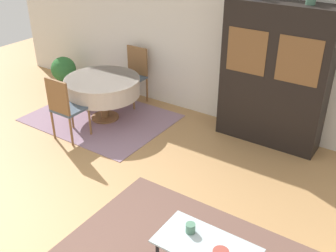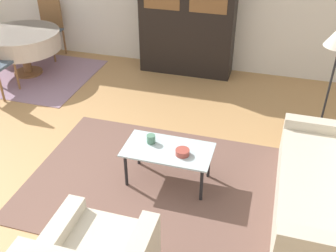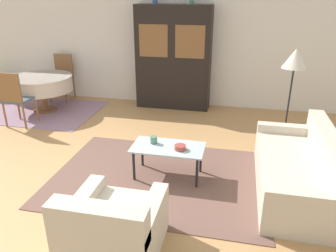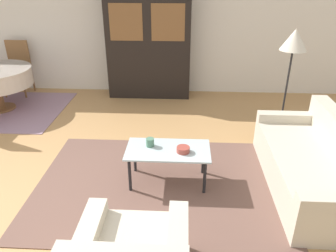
{
  "view_description": "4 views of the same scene",
  "coord_description": "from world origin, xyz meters",
  "px_view_note": "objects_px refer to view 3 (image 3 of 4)",
  "views": [
    {
      "loc": [
        2.49,
        -2.0,
        3.19
      ],
      "look_at": [
        0.2,
        1.4,
        0.95
      ],
      "focal_mm": 42.0,
      "sensor_mm": 36.0,
      "label": 1
    },
    {
      "loc": [
        2.24,
        -2.85,
        2.98
      ],
      "look_at": [
        1.29,
        0.43,
        0.75
      ],
      "focal_mm": 42.0,
      "sensor_mm": 36.0,
      "label": 2
    },
    {
      "loc": [
        2.12,
        -3.41,
        2.38
      ],
      "look_at": [
        1.29,
        0.43,
        0.75
      ],
      "focal_mm": 35.0,
      "sensor_mm": 36.0,
      "label": 3
    },
    {
      "loc": [
        1.46,
        -2.82,
        2.36
      ],
      "look_at": [
        1.29,
        0.43,
        0.75
      ],
      "focal_mm": 35.0,
      "sensor_mm": 36.0,
      "label": 4
    }
  ],
  "objects_px": {
    "coffee_table": "(168,150)",
    "dining_table": "(41,84)",
    "couch": "(300,171)",
    "dining_chair_near": "(15,96)",
    "display_cabinet": "(174,58)",
    "cup": "(154,140)",
    "dining_chair_far": "(62,74)",
    "floor_lamp": "(294,64)",
    "armchair": "(113,229)",
    "bowl": "(180,147)"
  },
  "relations": [
    {
      "from": "bowl",
      "to": "dining_chair_far",
      "type": "bearing_deg",
      "value": 138.3
    },
    {
      "from": "cup",
      "to": "bowl",
      "type": "distance_m",
      "value": 0.4
    },
    {
      "from": "armchair",
      "to": "bowl",
      "type": "height_order",
      "value": "armchair"
    },
    {
      "from": "dining_chair_near",
      "to": "cup",
      "type": "relative_size",
      "value": 10.4
    },
    {
      "from": "dining_table",
      "to": "dining_chair_near",
      "type": "distance_m",
      "value": 0.86
    },
    {
      "from": "display_cabinet",
      "to": "coffee_table",
      "type": "bearing_deg",
      "value": -79.92
    },
    {
      "from": "dining_chair_near",
      "to": "display_cabinet",
      "type": "bearing_deg",
      "value": 33.72
    },
    {
      "from": "coffee_table",
      "to": "bowl",
      "type": "relative_size",
      "value": 6.44
    },
    {
      "from": "coffee_table",
      "to": "cup",
      "type": "bearing_deg",
      "value": 163.69
    },
    {
      "from": "dining_chair_far",
      "to": "cup",
      "type": "xyz_separation_m",
      "value": [
        2.92,
        -2.83,
        -0.09
      ]
    },
    {
      "from": "armchair",
      "to": "dining_chair_far",
      "type": "xyz_separation_m",
      "value": [
        -2.93,
        4.41,
        0.31
      ]
    },
    {
      "from": "armchair",
      "to": "cup",
      "type": "xyz_separation_m",
      "value": [
        -0.01,
        1.58,
        0.22
      ]
    },
    {
      "from": "armchair",
      "to": "floor_lamp",
      "type": "xyz_separation_m",
      "value": [
        1.85,
        2.86,
        1.08
      ]
    },
    {
      "from": "dining_chair_far",
      "to": "floor_lamp",
      "type": "bearing_deg",
      "value": 161.98
    },
    {
      "from": "armchair",
      "to": "display_cabinet",
      "type": "height_order",
      "value": "display_cabinet"
    },
    {
      "from": "cup",
      "to": "bowl",
      "type": "relative_size",
      "value": 0.66
    },
    {
      "from": "dining_table",
      "to": "couch",
      "type": "bearing_deg",
      "value": -22.93
    },
    {
      "from": "armchair",
      "to": "bowl",
      "type": "xyz_separation_m",
      "value": [
        0.37,
        1.46,
        0.2
      ]
    },
    {
      "from": "dining_chair_far",
      "to": "bowl",
      "type": "bearing_deg",
      "value": 138.3
    },
    {
      "from": "dining_chair_near",
      "to": "floor_lamp",
      "type": "xyz_separation_m",
      "value": [
        4.78,
        0.16,
        0.77
      ]
    },
    {
      "from": "dining_chair_near",
      "to": "dining_chair_far",
      "type": "bearing_deg",
      "value": 90.0
    },
    {
      "from": "coffee_table",
      "to": "dining_table",
      "type": "height_order",
      "value": "dining_table"
    },
    {
      "from": "cup",
      "to": "coffee_table",
      "type": "bearing_deg",
      "value": -16.31
    },
    {
      "from": "dining_chair_far",
      "to": "floor_lamp",
      "type": "distance_m",
      "value": 5.09
    },
    {
      "from": "couch",
      "to": "dining_chair_far",
      "type": "bearing_deg",
      "value": 59.01
    },
    {
      "from": "floor_lamp",
      "to": "dining_chair_far",
      "type": "bearing_deg",
      "value": 161.98
    },
    {
      "from": "dining_chair_near",
      "to": "dining_chair_far",
      "type": "xyz_separation_m",
      "value": [
        0.0,
        1.71,
        0.0
      ]
    },
    {
      "from": "coffee_table",
      "to": "dining_table",
      "type": "bearing_deg",
      "value": 146.96
    },
    {
      "from": "coffee_table",
      "to": "bowl",
      "type": "distance_m",
      "value": 0.2
    },
    {
      "from": "dining_table",
      "to": "dining_chair_near",
      "type": "relative_size",
      "value": 1.22
    },
    {
      "from": "dining_table",
      "to": "floor_lamp",
      "type": "bearing_deg",
      "value": -8.31
    },
    {
      "from": "dining_chair_near",
      "to": "bowl",
      "type": "bearing_deg",
      "value": -20.45
    },
    {
      "from": "couch",
      "to": "dining_table",
      "type": "relative_size",
      "value": 1.54
    },
    {
      "from": "floor_lamp",
      "to": "dining_chair_near",
      "type": "bearing_deg",
      "value": -178.11
    },
    {
      "from": "armchair",
      "to": "bowl",
      "type": "distance_m",
      "value": 1.52
    },
    {
      "from": "cup",
      "to": "couch",
      "type": "bearing_deg",
      "value": -1.93
    },
    {
      "from": "dining_table",
      "to": "cup",
      "type": "distance_m",
      "value": 3.53
    },
    {
      "from": "display_cabinet",
      "to": "floor_lamp",
      "type": "height_order",
      "value": "display_cabinet"
    },
    {
      "from": "dining_chair_near",
      "to": "floor_lamp",
      "type": "relative_size",
      "value": 0.65
    },
    {
      "from": "dining_chair_near",
      "to": "floor_lamp",
      "type": "height_order",
      "value": "floor_lamp"
    },
    {
      "from": "couch",
      "to": "floor_lamp",
      "type": "xyz_separation_m",
      "value": [
        -0.04,
        1.34,
        1.08
      ]
    },
    {
      "from": "couch",
      "to": "dining_chair_far",
      "type": "xyz_separation_m",
      "value": [
        -4.82,
        2.9,
        0.31
      ]
    },
    {
      "from": "couch",
      "to": "armchair",
      "type": "bearing_deg",
      "value": 128.72
    },
    {
      "from": "dining_chair_far",
      "to": "dining_table",
      "type": "bearing_deg",
      "value": 90.0
    },
    {
      "from": "cup",
      "to": "display_cabinet",
      "type": "bearing_deg",
      "value": 96.12
    },
    {
      "from": "couch",
      "to": "coffee_table",
      "type": "bearing_deg",
      "value": 89.94
    },
    {
      "from": "couch",
      "to": "coffee_table",
      "type": "xyz_separation_m",
      "value": [
        -1.69,
        0.0,
        0.12
      ]
    },
    {
      "from": "armchair",
      "to": "bowl",
      "type": "relative_size",
      "value": 6.0
    },
    {
      "from": "floor_lamp",
      "to": "armchair",
      "type": "bearing_deg",
      "value": -122.94
    },
    {
      "from": "dining_table",
      "to": "bowl",
      "type": "xyz_separation_m",
      "value": [
        3.31,
        -2.09,
        -0.12
      ]
    }
  ]
}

